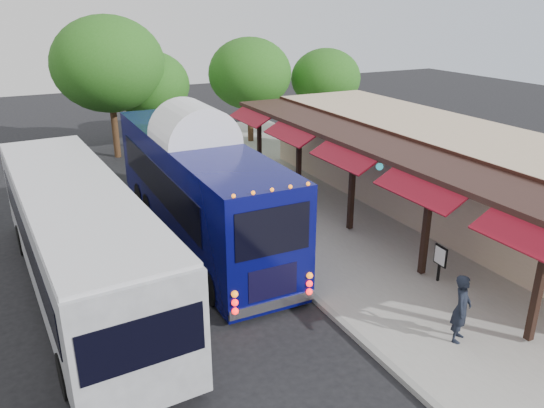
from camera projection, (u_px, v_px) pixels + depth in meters
ground at (320, 307)px, 15.38m from camera, size 90.00×90.00×0.00m
sidewalk at (375, 226)px, 20.79m from camera, size 10.00×40.00×0.15m
curb at (262, 251)px, 18.71m from camera, size 0.20×40.00×0.16m
station_shelter at (445, 171)px, 21.58m from camera, size 8.15×20.00×3.60m
coach_bus at (196, 182)px, 19.28m from camera, size 2.73×12.64×4.02m
city_bus at (78, 235)px, 15.49m from camera, size 3.51×12.94×3.44m
ped_a at (461, 308)px, 13.34m from camera, size 0.80×0.73×1.83m
ped_b at (272, 213)px, 19.81m from camera, size 0.74×0.58×1.52m
ped_c at (294, 191)px, 22.05m from camera, size 0.96×0.46×1.60m
ped_d at (232, 151)px, 28.06m from camera, size 1.04×0.63×1.57m
sign_board at (440, 258)px, 16.25m from camera, size 0.09×0.54×1.18m
tree_left at (150, 85)px, 30.56m from camera, size 4.51×4.51×5.77m
tree_mid at (250, 74)px, 31.94m from camera, size 5.02×5.02×6.43m
tree_right at (326, 79)px, 33.74m from camera, size 4.42×4.42×5.66m
tree_far at (108, 64)px, 28.59m from camera, size 6.06×6.06×7.76m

